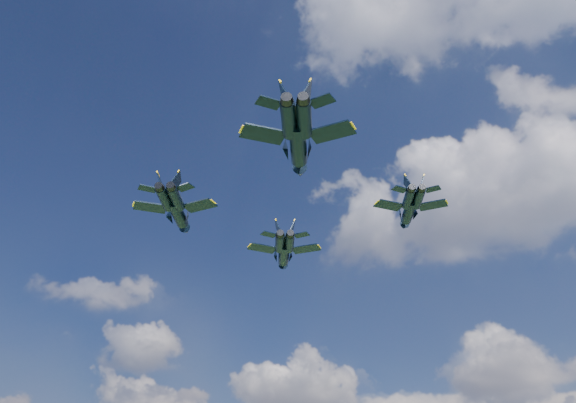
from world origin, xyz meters
The scene contains 4 objects.
jet_lead centered at (-15.17, 17.51, 58.84)m, with size 12.34×15.80×3.91m.
jet_left centered at (-18.97, -6.23, 57.12)m, with size 11.72×15.91×3.83m.
jet_right centered at (10.66, 10.39, 56.91)m, with size 10.16×13.53×3.31m.
jet_slot centered at (5.69, -13.21, 56.70)m, with size 13.19×17.84×4.31m.
Camera 1 is at (38.40, -69.89, 12.76)m, focal length 40.00 mm.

